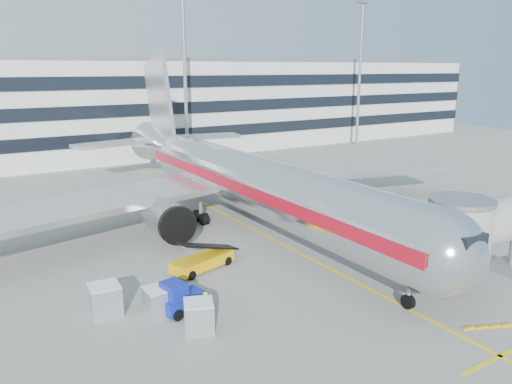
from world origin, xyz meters
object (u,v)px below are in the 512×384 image
main_jet (243,179)px  baggage_tug (180,299)px  cargo_container_left (159,301)px  cargo_container_right (105,300)px  cargo_container_front (199,316)px  ramp_worker (207,306)px  belt_loader (202,260)px

main_jet → baggage_tug: (-11.82, -12.98, -3.36)m
cargo_container_left → cargo_container_right: (-2.68, 1.73, 0.07)m
cargo_container_front → ramp_worker: 1.26m
baggage_tug → ramp_worker: bearing=-58.6°
main_jet → belt_loader: (-7.87, -7.78, -3.55)m
belt_loader → cargo_container_right: bearing=-158.3°
ramp_worker → baggage_tug: bearing=73.0°
belt_loader → cargo_container_right: (-7.78, -3.10, 0.23)m
cargo_container_right → ramp_worker: (4.78, -3.68, -0.07)m
cargo_container_left → baggage_tug: bearing=-18.2°
ramp_worker → main_jet: bearing=4.9°
cargo_container_left → ramp_worker: (2.11, -1.95, -0.00)m
belt_loader → cargo_container_left: (-5.10, -4.83, 0.16)m
belt_loader → cargo_container_left: belt_loader is taller
ramp_worker → cargo_container_right: bearing=94.1°
baggage_tug → cargo_container_right: size_ratio=1.60×
ramp_worker → cargo_container_left: bearing=88.8°
cargo_container_left → cargo_container_right: cargo_container_right is taller
baggage_tug → cargo_container_left: baggage_tug is taller
main_jet → cargo_container_right: 19.34m
baggage_tug → ramp_worker: (0.96, -1.57, -0.03)m
main_jet → belt_loader: main_jet is taller
cargo_container_left → belt_loader: bearing=43.4°
baggage_tug → cargo_container_left: size_ratio=1.74×
ramp_worker → belt_loader: bearing=17.8°
baggage_tug → cargo_container_front: (0.06, -2.46, -0.03)m
cargo_container_left → main_jet: bearing=44.2°
cargo_container_left → cargo_container_front: bearing=-67.0°
cargo_container_left → ramp_worker: 2.87m
cargo_container_left → cargo_container_right: 3.19m
cargo_container_left → cargo_container_right: bearing=147.2°
baggage_tug → cargo_container_left: bearing=161.8°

